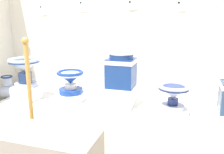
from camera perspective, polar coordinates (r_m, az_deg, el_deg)
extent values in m
cube|color=white|center=(3.05, 1.52, -8.25)|extent=(3.26, 0.99, 0.09)
cube|color=white|center=(3.53, -19.71, -3.61)|extent=(0.32, 0.29, 0.19)
cylinder|color=#A9B7D8|center=(3.49, -19.87, -1.71)|extent=(0.30, 0.30, 0.05)
cylinder|color=#294688|center=(3.47, -20.00, -0.14)|extent=(0.18, 0.18, 0.14)
cone|color=#A9B7D8|center=(3.44, -20.21, 2.44)|extent=(0.41, 0.41, 0.17)
cylinder|color=#294688|center=(3.43, -20.30, 3.53)|extent=(0.40, 0.40, 0.03)
torus|color=#A9B7D8|center=(3.42, -20.33, 3.86)|extent=(0.42, 0.42, 0.04)
cylinder|color=#294688|center=(3.42, -20.33, 3.78)|extent=(0.29, 0.29, 0.01)
cube|color=white|center=(3.29, -9.71, -4.84)|extent=(0.29, 0.32, 0.12)
cylinder|color=navy|center=(3.26, -9.78, -3.27)|extent=(0.31, 0.31, 0.07)
cylinder|color=white|center=(3.24, -9.83, -2.13)|extent=(0.16, 0.16, 0.07)
cone|color=navy|center=(3.21, -9.90, -0.27)|extent=(0.34, 0.34, 0.15)
cylinder|color=white|center=(3.20, -9.94, 0.68)|extent=(0.34, 0.34, 0.03)
torus|color=navy|center=(3.20, -9.96, 1.03)|extent=(0.36, 0.36, 0.04)
cylinder|color=white|center=(3.20, -9.95, 0.94)|extent=(0.24, 0.24, 0.01)
cube|color=white|center=(3.05, 2.15, -4.72)|extent=(0.30, 0.38, 0.26)
cube|color=navy|center=(2.97, 2.20, 0.99)|extent=(0.33, 0.32, 0.36)
cube|color=white|center=(2.94, 2.23, 3.73)|extent=(0.34, 0.33, 0.05)
cylinder|color=navy|center=(2.93, 2.24, 5.10)|extent=(0.30, 0.30, 0.07)
torus|color=white|center=(2.92, 2.25, 5.79)|extent=(0.32, 0.32, 0.04)
cube|color=white|center=(2.87, 14.15, -8.27)|extent=(0.34, 0.30, 0.08)
cylinder|color=#9DA7CC|center=(2.84, 14.23, -6.95)|extent=(0.26, 0.26, 0.06)
cylinder|color=navy|center=(2.82, 14.31, -5.67)|extent=(0.12, 0.12, 0.08)
cone|color=#9DA7CC|center=(2.79, 14.45, -3.54)|extent=(0.35, 0.35, 0.14)
cylinder|color=navy|center=(2.77, 14.51, -2.54)|extent=(0.34, 0.34, 0.03)
torus|color=#9DA7CC|center=(2.77, 14.53, -2.15)|extent=(0.36, 0.36, 0.04)
cylinder|color=navy|center=(2.77, 14.53, -2.25)|extent=(0.24, 0.24, 0.01)
cube|color=white|center=(3.86, -16.10, 15.10)|extent=(0.13, 0.01, 0.15)
cube|color=#5B9E4C|center=(3.88, -16.67, 15.72)|extent=(0.02, 0.01, 0.02)
cube|color=white|center=(3.54, -6.84, 16.48)|extent=(0.12, 0.01, 0.15)
cube|color=#5B9E4C|center=(3.56, -7.48, 17.17)|extent=(0.02, 0.01, 0.02)
cube|color=white|center=(3.32, 5.01, 16.75)|extent=(0.13, 0.01, 0.13)
cube|color=slate|center=(3.33, 4.29, 17.41)|extent=(0.02, 0.01, 0.02)
cube|color=white|center=(3.24, 16.33, 16.01)|extent=(0.12, 0.01, 0.13)
cube|color=#5B9E4C|center=(3.24, 15.68, 16.72)|extent=(0.02, 0.01, 0.02)
cylinder|color=navy|center=(3.95, -23.40, -4.73)|extent=(0.15, 0.15, 0.03)
ellipsoid|color=silver|center=(3.91, -23.56, -3.16)|extent=(0.31, 0.31, 0.20)
cylinder|color=silver|center=(3.87, -23.78, -0.86)|extent=(0.13, 0.13, 0.13)
torus|color=navy|center=(3.86, -23.87, 0.05)|extent=(0.17, 0.17, 0.02)
cylinder|color=gold|center=(2.52, -18.14, -14.75)|extent=(0.25, 0.25, 0.02)
cylinder|color=gold|center=(2.34, -19.02, -4.19)|extent=(0.04, 0.04, 0.95)
sphere|color=gold|center=(2.24, -20.02, 8.17)|extent=(0.06, 0.06, 0.06)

